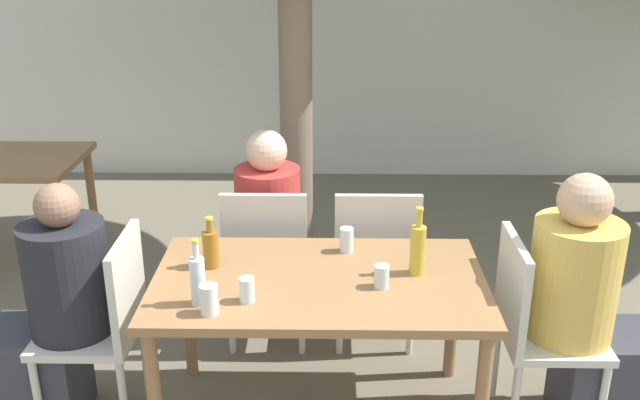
{
  "coord_description": "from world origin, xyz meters",
  "views": [
    {
      "loc": [
        0.05,
        -2.78,
        2.19
      ],
      "look_at": [
        0.0,
        0.3,
        1.0
      ],
      "focal_mm": 40.0,
      "sensor_mm": 36.0,
      "label": 1
    }
  ],
  "objects_px": {
    "patio_chair_1": "(534,322)",
    "drinking_glass_2": "(347,240)",
    "patio_chair_2": "(267,256)",
    "drinking_glass_3": "(247,290)",
    "patio_chair_0": "(106,319)",
    "water_bottle_0": "(198,279)",
    "amber_bottle_1": "(211,248)",
    "person_seated_0": "(53,319)",
    "drinking_glass_0": "(382,276)",
    "person_seated_2": "(270,237)",
    "person_seated_1": "(587,317)",
    "drinking_glass_1": "(209,299)",
    "dining_table_front": "(319,295)",
    "patio_chair_3": "(376,257)",
    "oil_cruet_2": "(418,248)"
  },
  "relations": [
    {
      "from": "patio_chair_0",
      "to": "drinking_glass_0",
      "type": "distance_m",
      "value": 1.26
    },
    {
      "from": "patio_chair_2",
      "to": "drinking_glass_3",
      "type": "xyz_separation_m",
      "value": [
        0.0,
        -0.87,
        0.27
      ]
    },
    {
      "from": "person_seated_2",
      "to": "drinking_glass_0",
      "type": "height_order",
      "value": "person_seated_2"
    },
    {
      "from": "person_seated_1",
      "to": "drinking_glass_2",
      "type": "relative_size",
      "value": 10.43
    },
    {
      "from": "patio_chair_1",
      "to": "drinking_glass_3",
      "type": "xyz_separation_m",
      "value": [
        -1.25,
        -0.21,
        0.27
      ]
    },
    {
      "from": "person_seated_0",
      "to": "water_bottle_0",
      "type": "bearing_deg",
      "value": 71.94
    },
    {
      "from": "person_seated_2",
      "to": "patio_chair_1",
      "type": "bearing_deg",
      "value": 144.42
    },
    {
      "from": "water_bottle_0",
      "to": "amber_bottle_1",
      "type": "relative_size",
      "value": 1.19
    },
    {
      "from": "person_seated_1",
      "to": "dining_table_front",
      "type": "bearing_deg",
      "value": 90.0
    },
    {
      "from": "person_seated_1",
      "to": "oil_cruet_2",
      "type": "distance_m",
      "value": 0.82
    },
    {
      "from": "oil_cruet_2",
      "to": "drinking_glass_1",
      "type": "xyz_separation_m",
      "value": [
        -0.86,
        -0.36,
        -0.06
      ]
    },
    {
      "from": "water_bottle_0",
      "to": "amber_bottle_1",
      "type": "bearing_deg",
      "value": 90.3
    },
    {
      "from": "patio_chair_0",
      "to": "person_seated_1",
      "type": "bearing_deg",
      "value": 90.0
    },
    {
      "from": "oil_cruet_2",
      "to": "drinking_glass_1",
      "type": "bearing_deg",
      "value": -157.16
    },
    {
      "from": "patio_chair_2",
      "to": "water_bottle_0",
      "type": "distance_m",
      "value": 0.97
    },
    {
      "from": "dining_table_front",
      "to": "person_seated_2",
      "type": "distance_m",
      "value": 0.95
    },
    {
      "from": "amber_bottle_1",
      "to": "patio_chair_2",
      "type": "bearing_deg",
      "value": 70.61
    },
    {
      "from": "person_seated_2",
      "to": "drinking_glass_3",
      "type": "relative_size",
      "value": 11.15
    },
    {
      "from": "person_seated_0",
      "to": "drinking_glass_0",
      "type": "bearing_deg",
      "value": 87.0
    },
    {
      "from": "dining_table_front",
      "to": "patio_chair_1",
      "type": "height_order",
      "value": "patio_chair_1"
    },
    {
      "from": "person_seated_0",
      "to": "person_seated_2",
      "type": "xyz_separation_m",
      "value": [
        0.91,
        0.9,
        0.01
      ]
    },
    {
      "from": "person_seated_2",
      "to": "drinking_glass_2",
      "type": "relative_size",
      "value": 10.05
    },
    {
      "from": "patio_chair_2",
      "to": "drinking_glass_3",
      "type": "bearing_deg",
      "value": 90.03
    },
    {
      "from": "dining_table_front",
      "to": "patio_chair_3",
      "type": "relative_size",
      "value": 1.57
    },
    {
      "from": "oil_cruet_2",
      "to": "dining_table_front",
      "type": "bearing_deg",
      "value": -172.97
    },
    {
      "from": "person_seated_1",
      "to": "amber_bottle_1",
      "type": "bearing_deg",
      "value": 86.42
    },
    {
      "from": "person_seated_0",
      "to": "person_seated_1",
      "type": "relative_size",
      "value": 0.95
    },
    {
      "from": "patio_chair_3",
      "to": "oil_cruet_2",
      "type": "relative_size",
      "value": 2.97
    },
    {
      "from": "patio_chair_0",
      "to": "patio_chair_2",
      "type": "xyz_separation_m",
      "value": [
        0.67,
        0.66,
        0.0
      ]
    },
    {
      "from": "amber_bottle_1",
      "to": "drinking_glass_0",
      "type": "distance_m",
      "value": 0.78
    },
    {
      "from": "patio_chair_0",
      "to": "water_bottle_0",
      "type": "bearing_deg",
      "value": 63.97
    },
    {
      "from": "patio_chair_1",
      "to": "oil_cruet_2",
      "type": "relative_size",
      "value": 2.97
    },
    {
      "from": "dining_table_front",
      "to": "patio_chair_0",
      "type": "height_order",
      "value": "patio_chair_0"
    },
    {
      "from": "drinking_glass_1",
      "to": "amber_bottle_1",
      "type": "bearing_deg",
      "value": 97.86
    },
    {
      "from": "drinking_glass_3",
      "to": "water_bottle_0",
      "type": "bearing_deg",
      "value": -172.89
    },
    {
      "from": "patio_chair_3",
      "to": "person_seated_2",
      "type": "height_order",
      "value": "person_seated_2"
    },
    {
      "from": "patio_chair_2",
      "to": "person_seated_1",
      "type": "height_order",
      "value": "person_seated_1"
    },
    {
      "from": "patio_chair_1",
      "to": "drinking_glass_2",
      "type": "height_order",
      "value": "patio_chair_1"
    },
    {
      "from": "dining_table_front",
      "to": "amber_bottle_1",
      "type": "distance_m",
      "value": 0.53
    },
    {
      "from": "patio_chair_3",
      "to": "drinking_glass_1",
      "type": "relative_size",
      "value": 7.37
    },
    {
      "from": "oil_cruet_2",
      "to": "drinking_glass_0",
      "type": "distance_m",
      "value": 0.22
    },
    {
      "from": "patio_chair_2",
      "to": "drinking_glass_0",
      "type": "distance_m",
      "value": 0.96
    },
    {
      "from": "patio_chair_0",
      "to": "drinking_glass_0",
      "type": "xyz_separation_m",
      "value": [
        1.23,
        -0.08,
        0.26
      ]
    },
    {
      "from": "amber_bottle_1",
      "to": "oil_cruet_2",
      "type": "bearing_deg",
      "value": -3.23
    },
    {
      "from": "dining_table_front",
      "to": "drinking_glass_1",
      "type": "distance_m",
      "value": 0.55
    },
    {
      "from": "person_seated_1",
      "to": "drinking_glass_1",
      "type": "xyz_separation_m",
      "value": [
        -1.62,
        -0.31,
        0.25
      ]
    },
    {
      "from": "amber_bottle_1",
      "to": "drinking_glass_3",
      "type": "height_order",
      "value": "amber_bottle_1"
    },
    {
      "from": "dining_table_front",
      "to": "person_seated_2",
      "type": "xyz_separation_m",
      "value": [
        -0.29,
        0.9,
        -0.13
      ]
    },
    {
      "from": "person_seated_1",
      "to": "drinking_glass_2",
      "type": "distance_m",
      "value": 1.13
    },
    {
      "from": "drinking_glass_2",
      "to": "drinking_glass_3",
      "type": "bearing_deg",
      "value": -130.65
    }
  ]
}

